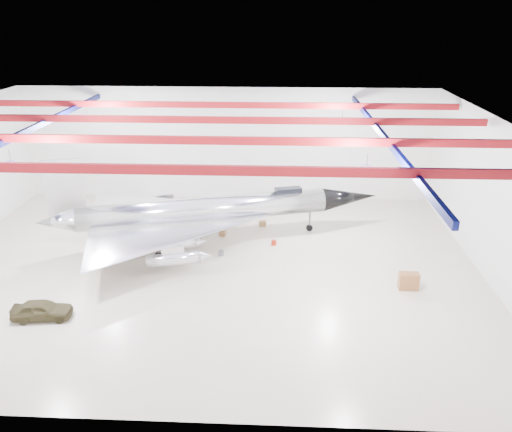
{
  "coord_description": "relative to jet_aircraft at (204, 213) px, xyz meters",
  "views": [
    {
      "loc": [
        5.16,
        -32.55,
        17.82
      ],
      "look_at": [
        3.54,
        2.0,
        3.38
      ],
      "focal_mm": 35.0,
      "sensor_mm": 36.0,
      "label": 1
    }
  ],
  "objects": [
    {
      "name": "toolbox_red",
      "position": [
        0.6,
        3.93,
        -2.36
      ],
      "size": [
        0.46,
        0.39,
        0.29
      ],
      "primitive_type": "cube",
      "rotation": [
        0.0,
        0.0,
        -0.15
      ],
      "color": "#A02010",
      "rests_on": "floor"
    },
    {
      "name": "jet_aircraft",
      "position": [
        0.0,
        0.0,
        0.0
      ],
      "size": [
        27.44,
        19.58,
        7.62
      ],
      "rotation": [
        0.0,
        0.0,
        0.27
      ],
      "color": "silver",
      "rests_on": "floor"
    },
    {
      "name": "jeep",
      "position": [
        -8.51,
        -11.64,
        -1.88
      ],
      "size": [
        3.78,
        1.89,
        1.24
      ],
      "primitive_type": "imported",
      "rotation": [
        0.0,
        0.0,
        1.69
      ],
      "color": "#39331C",
      "rests_on": "floor"
    },
    {
      "name": "parts_bin",
      "position": [
        4.62,
        3.26,
        -2.29
      ],
      "size": [
        0.68,
        0.58,
        0.42
      ],
      "primitive_type": "cube",
      "rotation": [
        0.0,
        0.0,
        0.18
      ],
      "color": "olive",
      "rests_on": "floor"
    },
    {
      "name": "crate_small",
      "position": [
        -4.67,
        3.47,
        -2.37
      ],
      "size": [
        0.46,
        0.42,
        0.26
      ],
      "primitive_type": "cube",
      "rotation": [
        0.0,
        0.0,
        0.42
      ],
      "color": "#59595B",
      "rests_on": "floor"
    },
    {
      "name": "tool_chest",
      "position": [
        5.68,
        -0.53,
        -2.31
      ],
      "size": [
        0.46,
        0.46,
        0.39
      ],
      "primitive_type": "cylinder",
      "rotation": [
        0.0,
        0.0,
        0.08
      ],
      "color": "#A02010",
      "rests_on": "floor"
    },
    {
      "name": "crate_ply",
      "position": [
        -2.8,
        1.33,
        -2.32
      ],
      "size": [
        0.57,
        0.48,
        0.37
      ],
      "primitive_type": "cube",
      "rotation": [
        0.0,
        0.0,
        0.12
      ],
      "color": "olive",
      "rests_on": "floor"
    },
    {
      "name": "spares_box",
      "position": [
        0.78,
        5.28,
        -2.34
      ],
      "size": [
        0.47,
        0.47,
        0.32
      ],
      "primitive_type": "cylinder",
      "rotation": [
        0.0,
        0.0,
        0.41
      ],
      "color": "#59595B",
      "rests_on": "floor"
    },
    {
      "name": "floor",
      "position": [
        0.78,
        -4.6,
        -2.5
      ],
      "size": [
        40.0,
        40.0,
        0.0
      ],
      "primitive_type": "plane",
      "color": "#BFAE98",
      "rests_on": "ground"
    },
    {
      "name": "desk",
      "position": [
        14.97,
        -7.03,
        -1.89
      ],
      "size": [
        1.33,
        0.67,
        1.22
      ],
      "primitive_type": "cube",
      "rotation": [
        0.0,
        0.0,
        -0.01
      ],
      "color": "brown",
      "rests_on": "floor"
    },
    {
      "name": "oil_barrel",
      "position": [
        1.3,
        1.06,
        -2.32
      ],
      "size": [
        0.6,
        0.53,
        0.36
      ],
      "primitive_type": "cube",
      "rotation": [
        0.0,
        0.0,
        -0.25
      ],
      "color": "olive",
      "rests_on": "floor"
    },
    {
      "name": "ceiling",
      "position": [
        0.78,
        -4.6,
        8.5
      ],
      "size": [
        40.0,
        40.0,
        0.0
      ],
      "primitive_type": "plane",
      "rotation": [
        3.14,
        0.0,
        0.0
      ],
      "color": "#0A0F38",
      "rests_on": "wall_back"
    },
    {
      "name": "wall_right",
      "position": [
        20.78,
        -4.6,
        3.0
      ],
      "size": [
        0.0,
        30.0,
        30.0
      ],
      "primitive_type": "plane",
      "rotation": [
        1.57,
        0.0,
        -1.57
      ],
      "color": "silver",
      "rests_on": "floor"
    },
    {
      "name": "ceiling_structure",
      "position": [
        0.78,
        -4.6,
        7.82
      ],
      "size": [
        39.5,
        29.5,
        1.08
      ],
      "color": "maroon",
      "rests_on": "ceiling"
    },
    {
      "name": "engine_drum",
      "position": [
        1.59,
        -2.59,
        -2.31
      ],
      "size": [
        0.49,
        0.49,
        0.39
      ],
      "primitive_type": "cylinder",
      "rotation": [
        0.0,
        0.0,
        -0.16
      ],
      "color": "#59595B",
      "rests_on": "floor"
    },
    {
      "name": "wall_back",
      "position": [
        0.78,
        10.4,
        3.0
      ],
      "size": [
        40.0,
        0.0,
        40.0
      ],
      "primitive_type": "plane",
      "rotation": [
        1.57,
        0.0,
        0.0
      ],
      "color": "silver",
      "rests_on": "floor"
    }
  ]
}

